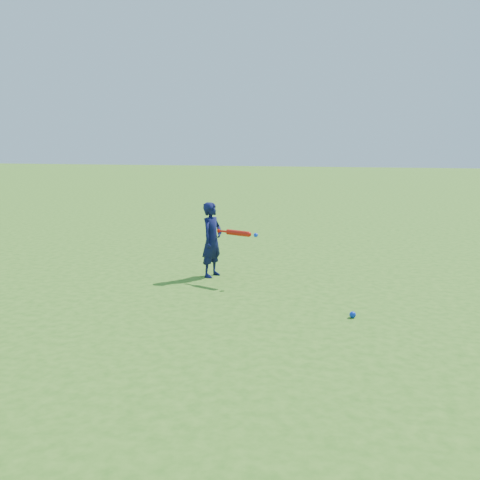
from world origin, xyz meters
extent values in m
plane|color=#346C19|center=(0.00, 0.00, 0.00)|extent=(80.00, 80.00, 0.00)
imported|color=#0D113F|center=(0.49, -0.03, 0.54)|extent=(0.36, 0.45, 1.09)
sphere|color=#0B2EC4|center=(2.59, -1.45, 0.04)|extent=(0.07, 0.07, 0.07)
cylinder|color=red|center=(0.61, -0.12, 0.70)|extent=(0.03, 0.05, 0.05)
cylinder|color=red|center=(0.69, -0.15, 0.70)|extent=(0.17, 0.09, 0.03)
cylinder|color=red|center=(0.93, -0.24, 0.70)|extent=(0.36, 0.20, 0.08)
sphere|color=red|center=(1.10, -0.31, 0.70)|extent=(0.08, 0.08, 0.08)
sphere|color=#0D3BED|center=(1.21, -0.35, 0.70)|extent=(0.06, 0.06, 0.06)
camera|label=1|loc=(2.86, -7.29, 1.90)|focal=40.00mm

